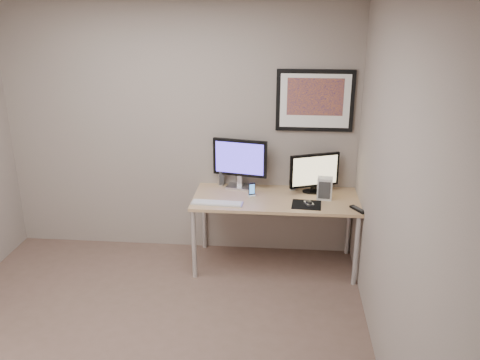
{
  "coord_description": "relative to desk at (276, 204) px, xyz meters",
  "views": [
    {
      "loc": [
        1.06,
        -3.23,
        2.56
      ],
      "look_at": [
        0.67,
        1.1,
        0.99
      ],
      "focal_mm": 38.0,
      "sensor_mm": 36.0,
      "label": 1
    }
  ],
  "objects": [
    {
      "name": "phone_dock",
      "position": [
        -0.23,
        0.02,
        0.14
      ],
      "size": [
        0.08,
        0.08,
        0.14
      ],
      "primitive_type": "cube",
      "rotation": [
        0.0,
        0.0,
        0.35
      ],
      "color": "black",
      "rests_on": "desk"
    },
    {
      "name": "floor",
      "position": [
        -1.0,
        -1.35,
        -0.66
      ],
      "size": [
        3.6,
        3.6,
        0.0
      ],
      "primitive_type": "plane",
      "color": "brown",
      "rests_on": "ground"
    },
    {
      "name": "mousepad",
      "position": [
        0.29,
        -0.16,
        0.07
      ],
      "size": [
        0.29,
        0.26,
        0.0
      ],
      "primitive_type": "cube",
      "rotation": [
        0.0,
        0.0,
        -0.07
      ],
      "color": "black",
      "rests_on": "desk"
    },
    {
      "name": "room",
      "position": [
        -1.0,
        -0.9,
        0.98
      ],
      "size": [
        3.6,
        3.6,
        3.6
      ],
      "color": "white",
      "rests_on": "ground"
    },
    {
      "name": "speaker_right",
      "position": [
        0.16,
        0.23,
        0.15
      ],
      "size": [
        0.08,
        0.08,
        0.17
      ],
      "primitive_type": "cylinder",
      "rotation": [
        0.0,
        0.0,
        0.21
      ],
      "color": "#ACACB1",
      "rests_on": "desk"
    },
    {
      "name": "speaker_left",
      "position": [
        -0.57,
        0.31,
        0.15
      ],
      "size": [
        0.08,
        0.08,
        0.17
      ],
      "primitive_type": "cylinder",
      "rotation": [
        0.0,
        0.0,
        0.31
      ],
      "color": "#ACACB1",
      "rests_on": "desk"
    },
    {
      "name": "keyboard",
      "position": [
        -0.55,
        -0.2,
        0.07
      ],
      "size": [
        0.49,
        0.16,
        0.02
      ],
      "primitive_type": "cube",
      "rotation": [
        0.0,
        0.0,
        -0.06
      ],
      "color": "#BDBDC1",
      "rests_on": "desk"
    },
    {
      "name": "mouse",
      "position": [
        0.31,
        -0.15,
        0.09
      ],
      "size": [
        0.09,
        0.12,
        0.03
      ],
      "primitive_type": "ellipsoid",
      "rotation": [
        0.0,
        0.0,
        0.35
      ],
      "color": "black",
      "rests_on": "mousepad"
    },
    {
      "name": "remote",
      "position": [
        0.75,
        -0.25,
        0.08
      ],
      "size": [
        0.14,
        0.18,
        0.02
      ],
      "primitive_type": "cube",
      "rotation": [
        0.0,
        0.0,
        0.56
      ],
      "color": "black",
      "rests_on": "desk"
    },
    {
      "name": "fan_unit",
      "position": [
        0.47,
        0.01,
        0.17
      ],
      "size": [
        0.15,
        0.12,
        0.22
      ],
      "primitive_type": "cube",
      "rotation": [
        0.0,
        0.0,
        -0.12
      ],
      "color": "silver",
      "rests_on": "desk"
    },
    {
      "name": "monitor_large",
      "position": [
        -0.37,
        0.25,
        0.35
      ],
      "size": [
        0.55,
        0.23,
        0.51
      ],
      "rotation": [
        0.0,
        0.0,
        -0.2
      ],
      "color": "#ACACB1",
      "rests_on": "desk"
    },
    {
      "name": "desk",
      "position": [
        0.0,
        0.0,
        0.0
      ],
      "size": [
        1.6,
        0.7,
        0.73
      ],
      "color": "olive",
      "rests_on": "floor"
    },
    {
      "name": "framed_art",
      "position": [
        0.35,
        0.33,
        0.96
      ],
      "size": [
        0.75,
        0.04,
        0.6
      ],
      "color": "black",
      "rests_on": "room"
    },
    {
      "name": "monitor_tv",
      "position": [
        0.37,
        0.17,
        0.28
      ],
      "size": [
        0.49,
        0.21,
        0.4
      ],
      "rotation": [
        0.0,
        0.0,
        0.37
      ],
      "color": "black",
      "rests_on": "desk"
    }
  ]
}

